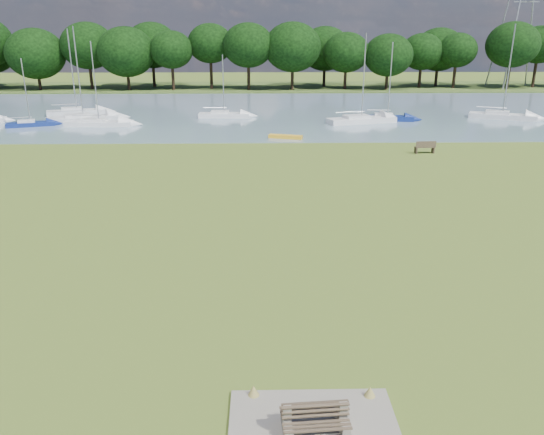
{
  "coord_description": "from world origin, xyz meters",
  "views": [
    {
      "loc": [
        -1.26,
        -24.42,
        9.28
      ],
      "look_at": [
        -0.78,
        -2.0,
        1.43
      ],
      "focal_mm": 35.0,
      "sensor_mm": 36.0,
      "label": 1
    }
  ],
  "objects_px": {
    "sailboat_7": "(82,117)",
    "sailboat_5": "(98,122)",
    "sailboat_3": "(30,122)",
    "sailboat_0": "(76,110)",
    "sailboat_4": "(224,113)",
    "sailboat_1": "(387,116)",
    "sailboat_2": "(361,118)",
    "bench_pair": "(315,419)",
    "sailboat_9": "(502,114)",
    "kayak": "(286,137)",
    "riverbank_bench": "(425,147)"
  },
  "relations": [
    {
      "from": "sailboat_0",
      "to": "sailboat_9",
      "type": "relative_size",
      "value": 0.95
    },
    {
      "from": "kayak",
      "to": "sailboat_2",
      "type": "relative_size",
      "value": 0.34
    },
    {
      "from": "sailboat_1",
      "to": "sailboat_2",
      "type": "xyz_separation_m",
      "value": [
        -3.19,
        -1.54,
        0.02
      ]
    },
    {
      "from": "kayak",
      "to": "sailboat_5",
      "type": "relative_size",
      "value": 0.37
    },
    {
      "from": "riverbank_bench",
      "to": "sailboat_7",
      "type": "distance_m",
      "value": 36.9
    },
    {
      "from": "sailboat_0",
      "to": "sailboat_7",
      "type": "bearing_deg",
      "value": -85.32
    },
    {
      "from": "riverbank_bench",
      "to": "sailboat_4",
      "type": "height_order",
      "value": "sailboat_4"
    },
    {
      "from": "sailboat_1",
      "to": "sailboat_4",
      "type": "distance_m",
      "value": 18.42
    },
    {
      "from": "riverbank_bench",
      "to": "sailboat_1",
      "type": "height_order",
      "value": "sailboat_1"
    },
    {
      "from": "riverbank_bench",
      "to": "sailboat_0",
      "type": "xyz_separation_m",
      "value": [
        -35.11,
        21.8,
        0.07
      ]
    },
    {
      "from": "sailboat_4",
      "to": "sailboat_5",
      "type": "height_order",
      "value": "sailboat_5"
    },
    {
      "from": "sailboat_2",
      "to": "bench_pair",
      "type": "bearing_deg",
      "value": -117.99
    },
    {
      "from": "sailboat_1",
      "to": "sailboat_3",
      "type": "xyz_separation_m",
      "value": [
        -37.92,
        -3.0,
        -0.08
      ]
    },
    {
      "from": "sailboat_3",
      "to": "sailboat_5",
      "type": "distance_m",
      "value": 7.0
    },
    {
      "from": "sailboat_2",
      "to": "sailboat_9",
      "type": "relative_size",
      "value": 0.91
    },
    {
      "from": "sailboat_4",
      "to": "riverbank_bench",
      "type": "bearing_deg",
      "value": -46.59
    },
    {
      "from": "sailboat_4",
      "to": "sailboat_7",
      "type": "distance_m",
      "value": 15.49
    },
    {
      "from": "bench_pair",
      "to": "riverbank_bench",
      "type": "xyz_separation_m",
      "value": [
        12.0,
        31.53,
        0.06
      ]
    },
    {
      "from": "sailboat_0",
      "to": "sailboat_2",
      "type": "xyz_separation_m",
      "value": [
        32.61,
        -6.71,
        -0.03
      ]
    },
    {
      "from": "bench_pair",
      "to": "sailboat_4",
      "type": "bearing_deg",
      "value": 91.91
    },
    {
      "from": "bench_pair",
      "to": "sailboat_2",
      "type": "bearing_deg",
      "value": 74.19
    },
    {
      "from": "sailboat_2",
      "to": "riverbank_bench",
      "type": "bearing_deg",
      "value": -97.08
    },
    {
      "from": "riverbank_bench",
      "to": "sailboat_7",
      "type": "relative_size",
      "value": 0.17
    },
    {
      "from": "sailboat_9",
      "to": "bench_pair",
      "type": "bearing_deg",
      "value": -92.85
    },
    {
      "from": "kayak",
      "to": "sailboat_0",
      "type": "distance_m",
      "value": 28.58
    },
    {
      "from": "sailboat_1",
      "to": "sailboat_7",
      "type": "bearing_deg",
      "value": -173.11
    },
    {
      "from": "sailboat_3",
      "to": "sailboat_4",
      "type": "relative_size",
      "value": 0.98
    },
    {
      "from": "riverbank_bench",
      "to": "sailboat_1",
      "type": "xyz_separation_m",
      "value": [
        0.69,
        16.64,
        0.02
      ]
    },
    {
      "from": "kayak",
      "to": "sailboat_3",
      "type": "bearing_deg",
      "value": -177.86
    },
    {
      "from": "sailboat_4",
      "to": "sailboat_5",
      "type": "xyz_separation_m",
      "value": [
        -12.7,
        -5.5,
        -0.01
      ]
    },
    {
      "from": "sailboat_3",
      "to": "sailboat_0",
      "type": "bearing_deg",
      "value": 54.5
    },
    {
      "from": "sailboat_7",
      "to": "sailboat_9",
      "type": "xyz_separation_m",
      "value": [
        46.79,
        0.88,
        0.01
      ]
    },
    {
      "from": "kayak",
      "to": "sailboat_4",
      "type": "relative_size",
      "value": 0.45
    },
    {
      "from": "sailboat_1",
      "to": "sailboat_5",
      "type": "height_order",
      "value": "sailboat_5"
    },
    {
      "from": "sailboat_4",
      "to": "sailboat_5",
      "type": "relative_size",
      "value": 0.82
    },
    {
      "from": "sailboat_7",
      "to": "sailboat_5",
      "type": "bearing_deg",
      "value": -72.68
    },
    {
      "from": "sailboat_2",
      "to": "sailboat_4",
      "type": "bearing_deg",
      "value": 147.77
    },
    {
      "from": "sailboat_3",
      "to": "sailboat_4",
      "type": "xyz_separation_m",
      "value": [
        19.7,
        5.7,
        0.04
      ]
    },
    {
      "from": "riverbank_bench",
      "to": "sailboat_0",
      "type": "distance_m",
      "value": 41.33
    },
    {
      "from": "kayak",
      "to": "sailboat_9",
      "type": "relative_size",
      "value": 0.31
    },
    {
      "from": "sailboat_5",
      "to": "sailboat_1",
      "type": "bearing_deg",
      "value": 6.24
    },
    {
      "from": "kayak",
      "to": "riverbank_bench",
      "type": "bearing_deg",
      "value": -13.04
    },
    {
      "from": "kayak",
      "to": "sailboat_3",
      "type": "xyz_separation_m",
      "value": [
        -26.23,
        7.17,
        0.26
      ]
    },
    {
      "from": "bench_pair",
      "to": "sailboat_7",
      "type": "relative_size",
      "value": 0.17
    },
    {
      "from": "sailboat_5",
      "to": "bench_pair",
      "type": "bearing_deg",
      "value": -67.06
    },
    {
      "from": "sailboat_0",
      "to": "sailboat_1",
      "type": "height_order",
      "value": "sailboat_0"
    },
    {
      "from": "kayak",
      "to": "sailboat_2",
      "type": "height_order",
      "value": "sailboat_2"
    },
    {
      "from": "sailboat_5",
      "to": "sailboat_2",
      "type": "bearing_deg",
      "value": 3.66
    },
    {
      "from": "sailboat_2",
      "to": "sailboat_5",
      "type": "height_order",
      "value": "sailboat_2"
    },
    {
      "from": "bench_pair",
      "to": "sailboat_0",
      "type": "height_order",
      "value": "sailboat_0"
    }
  ]
}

